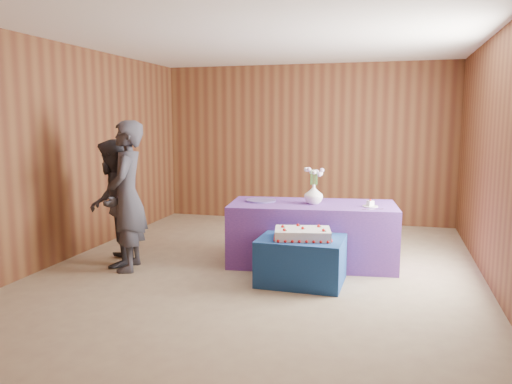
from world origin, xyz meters
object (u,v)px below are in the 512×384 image
at_px(serving_table, 312,234).
at_px(guest_right, 113,203).
at_px(vase, 314,194).
at_px(cake_table, 301,260).
at_px(sheet_cake, 303,234).
at_px(guest_left, 127,196).

xyz_separation_m(serving_table, guest_right, (-2.31, -0.71, 0.39)).
height_order(serving_table, vase, vase).
bearing_deg(cake_table, vase, 90.61).
distance_m(sheet_cake, guest_right, 2.34).
height_order(vase, guest_right, guest_right).
relative_size(sheet_cake, vase, 2.90).
height_order(sheet_cake, guest_right, guest_right).
bearing_deg(sheet_cake, guest_left, 168.99).
bearing_deg(guest_left, serving_table, 93.59).
distance_m(cake_table, sheet_cake, 0.31).
xyz_separation_m(sheet_cake, vase, (-0.01, 0.78, 0.31)).
height_order(cake_table, serving_table, serving_table).
distance_m(guest_left, guest_right, 0.30).
bearing_deg(sheet_cake, guest_right, 166.23).
relative_size(cake_table, serving_table, 0.45).
bearing_deg(cake_table, guest_left, -177.24).
bearing_deg(serving_table, cake_table, -96.34).
height_order(serving_table, sheet_cake, serving_table).
bearing_deg(guest_right, cake_table, 65.77).
xyz_separation_m(serving_table, sheet_cake, (0.02, -0.81, 0.18)).
bearing_deg(cake_table, serving_table, 91.67).
distance_m(cake_table, guest_right, 2.37).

